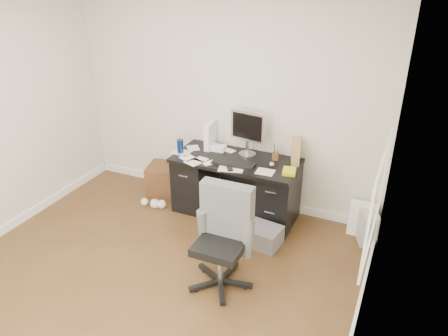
# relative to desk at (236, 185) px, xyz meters

# --- Properties ---
(ground) EXTENTS (4.00, 4.00, 0.00)m
(ground) POSITION_rel_desk_xyz_m (-0.30, -1.65, -0.40)
(ground) COLOR #482E17
(ground) RESTS_ON ground
(room_shell) EXTENTS (4.02, 4.02, 2.71)m
(room_shell) POSITION_rel_desk_xyz_m (-0.27, -1.62, 1.26)
(room_shell) COLOR beige
(room_shell) RESTS_ON ground
(desk) EXTENTS (1.50, 0.70, 0.75)m
(desk) POSITION_rel_desk_xyz_m (0.00, 0.00, 0.00)
(desk) COLOR black
(desk) RESTS_ON ground
(loose_papers) EXTENTS (1.10, 0.60, 0.00)m
(loose_papers) POSITION_rel_desk_xyz_m (-0.20, -0.05, 0.35)
(loose_papers) COLOR silver
(loose_papers) RESTS_ON desk
(lcd_monitor) EXTENTS (0.48, 0.32, 0.56)m
(lcd_monitor) POSITION_rel_desk_xyz_m (0.08, 0.16, 0.63)
(lcd_monitor) COLOR #B5B6BA
(lcd_monitor) RESTS_ON desk
(keyboard) EXTENTS (0.51, 0.20, 0.03)m
(keyboard) POSITION_rel_desk_xyz_m (0.03, -0.16, 0.36)
(keyboard) COLOR black
(keyboard) RESTS_ON desk
(computer_mouse) EXTENTS (0.08, 0.08, 0.07)m
(computer_mouse) POSITION_rel_desk_xyz_m (0.46, -0.04, 0.38)
(computer_mouse) COLOR #B5B6BA
(computer_mouse) RESTS_ON desk
(travel_mug) EXTENTS (0.10, 0.10, 0.17)m
(travel_mug) POSITION_rel_desk_xyz_m (-0.69, -0.12, 0.44)
(travel_mug) COLOR navy
(travel_mug) RESTS_ON desk
(white_binder) EXTENTS (0.15, 0.29, 0.33)m
(white_binder) POSITION_rel_desk_xyz_m (-0.43, 0.18, 0.51)
(white_binder) COLOR white
(white_binder) RESTS_ON desk
(magazine_file) EXTENTS (0.19, 0.27, 0.29)m
(magazine_file) POSITION_rel_desk_xyz_m (0.67, 0.19, 0.49)
(magazine_file) COLOR #A47E4F
(magazine_file) RESTS_ON desk
(pen_cup) EXTENTS (0.10, 0.10, 0.21)m
(pen_cup) POSITION_rel_desk_xyz_m (0.43, 0.17, 0.46)
(pen_cup) COLOR #512917
(pen_cup) RESTS_ON desk
(yellow_book) EXTENTS (0.19, 0.22, 0.03)m
(yellow_book) POSITION_rel_desk_xyz_m (0.69, -0.09, 0.37)
(yellow_book) COLOR yellow
(yellow_book) RESTS_ON desk
(paper_remote) EXTENTS (0.33, 0.29, 0.02)m
(paper_remote) POSITION_rel_desk_xyz_m (0.05, -0.26, 0.36)
(paper_remote) COLOR silver
(paper_remote) RESTS_ON desk
(office_chair) EXTENTS (0.60, 0.60, 1.04)m
(office_chair) POSITION_rel_desk_xyz_m (0.39, -1.29, 0.12)
(office_chair) COLOR #4B4D4B
(office_chair) RESTS_ON ground
(pc_tower) EXTENTS (0.30, 0.43, 0.39)m
(pc_tower) POSITION_rel_desk_xyz_m (1.56, 0.10, -0.20)
(pc_tower) COLOR #B1ACA0
(pc_tower) RESTS_ON ground
(shopping_bag) EXTENTS (0.30, 0.22, 0.40)m
(shopping_bag) POSITION_rel_desk_xyz_m (1.50, 0.18, -0.20)
(shopping_bag) COLOR white
(shopping_bag) RESTS_ON ground
(wicker_basket) EXTENTS (0.48, 0.48, 0.40)m
(wicker_basket) POSITION_rel_desk_xyz_m (-1.10, 0.10, -0.20)
(wicker_basket) COLOR #472815
(wicker_basket) RESTS_ON ground
(desk_printer) EXTENTS (0.42, 0.36, 0.22)m
(desk_printer) POSITION_rel_desk_xyz_m (0.55, -0.49, -0.29)
(desk_printer) COLOR slate
(desk_printer) RESTS_ON ground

